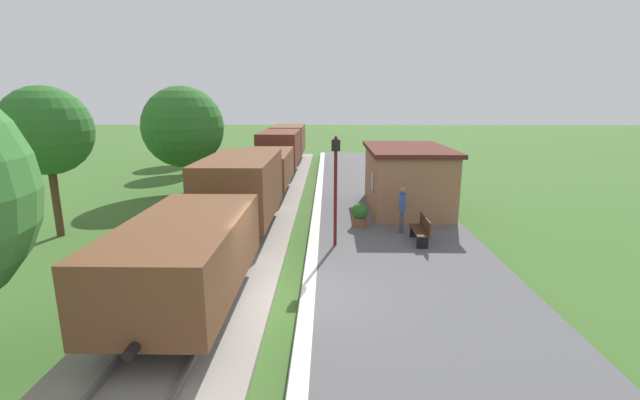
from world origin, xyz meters
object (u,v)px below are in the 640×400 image
object	(u,v)px
bench_down_platform	(385,179)
tree_trackside_far	(183,127)
bench_near_hut	(421,230)
potted_planter	(360,214)
tree_field_distant	(194,109)
station_hut	(406,178)
person_waiting	(402,208)
lamp_post_near	(336,171)
tree_field_left	(186,128)
freight_train	(268,165)
tree_trackside_mid	(46,131)

from	to	relation	value
bench_down_platform	tree_trackside_far	size ratio (longest dim) A/B	0.26
bench_near_hut	tree_trackside_far	size ratio (longest dim) A/B	0.26
potted_planter	tree_trackside_far	world-z (taller)	tree_trackside_far
tree_field_distant	station_hut	bearing A→B (deg)	-49.17
person_waiting	tree_field_distant	xyz separation A→B (m)	(-13.83, 20.62, 3.16)
person_waiting	tree_trackside_far	bearing A→B (deg)	-26.65
tree_field_distant	bench_near_hut	bearing A→B (deg)	-56.73
person_waiting	lamp_post_near	size ratio (longest dim) A/B	0.46
person_waiting	tree_field_left	world-z (taller)	tree_field_left
freight_train	tree_field_distant	world-z (taller)	tree_field_distant
bench_near_hut	tree_trackside_far	world-z (taller)	tree_trackside_far
bench_down_platform	lamp_post_near	size ratio (longest dim) A/B	0.41
tree_trackside_mid	tree_field_distant	xyz separation A→B (m)	(-0.92, 20.48, 0.39)
freight_train	tree_field_left	bearing A→B (deg)	133.69
potted_planter	tree_trackside_far	bearing A→B (deg)	141.41
station_hut	tree_trackside_far	bearing A→B (deg)	159.15
tree_field_left	tree_field_distant	distance (m)	6.08
lamp_post_near	tree_trackside_mid	world-z (taller)	tree_trackside_mid
bench_down_platform	lamp_post_near	xyz separation A→B (m)	(-2.96, -10.02, 2.08)
freight_train	tree_field_distant	bearing A→B (deg)	121.44
tree_field_distant	lamp_post_near	bearing A→B (deg)	-62.83
station_hut	person_waiting	distance (m)	3.82
bench_down_platform	bench_near_hut	bearing A→B (deg)	-90.00
bench_near_hut	tree_field_distant	world-z (taller)	tree_field_distant
potted_planter	tree_field_distant	world-z (taller)	tree_field_distant
lamp_post_near	station_hut	bearing A→B (deg)	57.91
lamp_post_near	tree_trackside_far	world-z (taller)	tree_trackside_far
tree_trackside_mid	person_waiting	bearing A→B (deg)	-0.60
lamp_post_near	freight_train	bearing A→B (deg)	110.75
freight_train	station_hut	size ratio (longest dim) A/B	5.62
person_waiting	tree_field_left	xyz separation A→B (m)	(-12.64, 14.78, 1.95)
potted_planter	tree_field_left	bearing A→B (deg)	128.53
lamp_post_near	potted_planter	bearing A→B (deg)	66.67
tree_trackside_far	bench_down_platform	bearing A→B (deg)	2.52
station_hut	potted_planter	bearing A→B (deg)	-127.93
freight_train	tree_field_distant	xyz separation A→B (m)	(-7.81, 12.77, 2.76)
tree_field_distant	person_waiting	bearing A→B (deg)	-56.16
tree_field_left	person_waiting	bearing A→B (deg)	-49.46
station_hut	lamp_post_near	world-z (taller)	lamp_post_near
tree_trackside_mid	tree_field_distant	bearing A→B (deg)	92.57
tree_trackside_far	lamp_post_near	bearing A→B (deg)	-49.62
bench_down_platform	tree_trackside_mid	distance (m)	16.12
bench_down_platform	person_waiting	xyz separation A→B (m)	(-0.47, -8.53, 0.46)
potted_planter	freight_train	bearing A→B (deg)	122.63
tree_field_left	tree_trackside_far	bearing A→B (deg)	-73.05
bench_near_hut	tree_field_left	world-z (taller)	tree_field_left
lamp_post_near	tree_trackside_mid	size ratio (longest dim) A/B	0.66
potted_planter	tree_field_left	distance (m)	18.04
bench_near_hut	person_waiting	size ratio (longest dim) A/B	0.88
bench_near_hut	lamp_post_near	distance (m)	3.63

